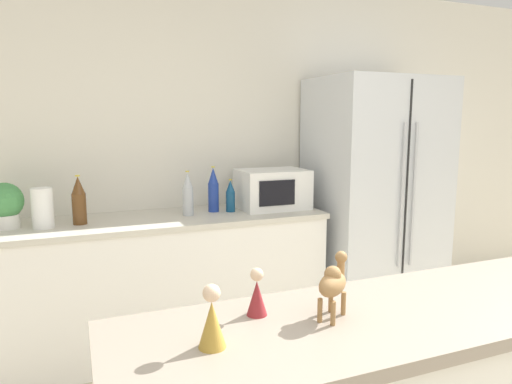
% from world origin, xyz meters
% --- Properties ---
extents(wall_back, '(8.00, 0.06, 2.55)m').
position_xyz_m(wall_back, '(0.00, 2.73, 1.27)').
color(wall_back, silver).
rests_on(wall_back, ground_plane).
extents(back_counter, '(2.15, 0.63, 0.89)m').
position_xyz_m(back_counter, '(-0.51, 2.40, 0.45)').
color(back_counter, white).
rests_on(back_counter, ground_plane).
extents(refrigerator, '(0.92, 0.76, 1.83)m').
position_xyz_m(refrigerator, '(1.09, 2.32, 0.92)').
color(refrigerator, silver).
rests_on(refrigerator, ground_plane).
extents(potted_plant, '(0.22, 0.22, 0.27)m').
position_xyz_m(potted_plant, '(-1.43, 2.43, 1.04)').
color(potted_plant, silver).
rests_on(potted_plant, back_counter).
extents(paper_towel_roll, '(0.12, 0.12, 0.24)m').
position_xyz_m(paper_towel_roll, '(-1.23, 2.36, 1.01)').
color(paper_towel_roll, white).
rests_on(paper_towel_roll, back_counter).
extents(microwave, '(0.48, 0.37, 0.28)m').
position_xyz_m(microwave, '(0.28, 2.42, 1.03)').
color(microwave, white).
rests_on(microwave, back_counter).
extents(back_bottle_0, '(0.08, 0.08, 0.30)m').
position_xyz_m(back_bottle_0, '(-1.02, 2.38, 1.04)').
color(back_bottle_0, brown).
rests_on(back_bottle_0, back_counter).
extents(back_bottle_1, '(0.07, 0.07, 0.30)m').
position_xyz_m(back_bottle_1, '(-0.35, 2.39, 1.04)').
color(back_bottle_1, '#B2B7BC').
rests_on(back_bottle_1, back_counter).
extents(back_bottle_2, '(0.06, 0.06, 0.23)m').
position_xyz_m(back_bottle_2, '(-0.04, 2.41, 1.00)').
color(back_bottle_2, navy).
rests_on(back_bottle_2, back_counter).
extents(back_bottle_3, '(0.07, 0.07, 0.32)m').
position_xyz_m(back_bottle_3, '(-0.15, 2.45, 1.05)').
color(back_bottle_3, navy).
rests_on(back_bottle_3, back_counter).
extents(camel_figurine, '(0.13, 0.12, 0.16)m').
position_xyz_m(camel_figurine, '(-0.44, 0.41, 1.11)').
color(camel_figurine, olive).
rests_on(camel_figurine, bar_counter).
extents(wise_man_figurine_crimson, '(0.05, 0.05, 0.13)m').
position_xyz_m(wise_man_figurine_crimson, '(-0.61, 0.49, 1.07)').
color(wise_man_figurine_crimson, maroon).
rests_on(wise_man_figurine_crimson, bar_counter).
extents(wise_man_figurine_purple, '(0.06, 0.06, 0.15)m').
position_xyz_m(wise_man_figurine_purple, '(-0.77, 0.37, 1.08)').
color(wise_man_figurine_purple, '#B28933').
rests_on(wise_man_figurine_purple, bar_counter).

